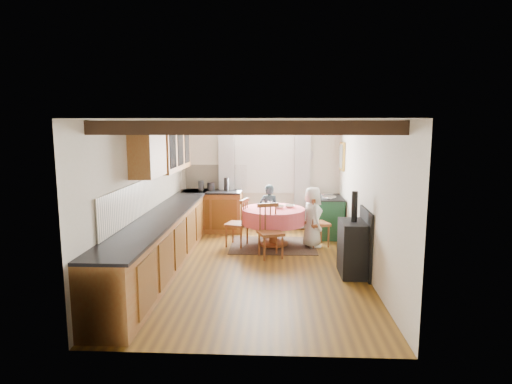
{
  "coord_description": "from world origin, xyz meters",
  "views": [
    {
      "loc": [
        0.35,
        -6.77,
        2.32
      ],
      "look_at": [
        0.0,
        0.8,
        1.15
      ],
      "focal_mm": 29.59,
      "sensor_mm": 36.0,
      "label": 1
    }
  ],
  "objects_px": {
    "chair_near": "(271,231)",
    "chair_left": "(237,222)",
    "dining_table": "(273,227)",
    "cast_iron_stove": "(353,233)",
    "child_far": "(269,211)",
    "child_right": "(312,217)",
    "cup": "(270,203)",
    "chair_right": "(318,222)",
    "aga_range": "(327,216)"
  },
  "relations": [
    {
      "from": "dining_table",
      "to": "cup",
      "type": "relative_size",
      "value": 12.98
    },
    {
      "from": "dining_table",
      "to": "cup",
      "type": "height_order",
      "value": "cup"
    },
    {
      "from": "dining_table",
      "to": "cast_iron_stove",
      "type": "relative_size",
      "value": 0.92
    },
    {
      "from": "chair_left",
      "to": "chair_near",
      "type": "bearing_deg",
      "value": 60.96
    },
    {
      "from": "child_right",
      "to": "child_far",
      "type": "bearing_deg",
      "value": 36.69
    },
    {
      "from": "chair_near",
      "to": "chair_left",
      "type": "xyz_separation_m",
      "value": [
        -0.67,
        0.71,
        -0.01
      ]
    },
    {
      "from": "aga_range",
      "to": "child_far",
      "type": "relative_size",
      "value": 0.83
    },
    {
      "from": "chair_left",
      "to": "child_far",
      "type": "distance_m",
      "value": 0.94
    },
    {
      "from": "chair_near",
      "to": "chair_left",
      "type": "distance_m",
      "value": 0.98
    },
    {
      "from": "dining_table",
      "to": "child_right",
      "type": "height_order",
      "value": "child_right"
    },
    {
      "from": "chair_near",
      "to": "child_far",
      "type": "bearing_deg",
      "value": 72.9
    },
    {
      "from": "chair_left",
      "to": "child_right",
      "type": "relative_size",
      "value": 0.81
    },
    {
      "from": "cast_iron_stove",
      "to": "child_right",
      "type": "distance_m",
      "value": 1.63
    },
    {
      "from": "dining_table",
      "to": "chair_near",
      "type": "height_order",
      "value": "chair_near"
    },
    {
      "from": "child_far",
      "to": "cup",
      "type": "xyz_separation_m",
      "value": [
        0.02,
        -0.33,
        0.22
      ]
    },
    {
      "from": "chair_left",
      "to": "child_far",
      "type": "xyz_separation_m",
      "value": [
        0.62,
        0.7,
        0.09
      ]
    },
    {
      "from": "chair_left",
      "to": "cup",
      "type": "relative_size",
      "value": 10.0
    },
    {
      "from": "aga_range",
      "to": "chair_near",
      "type": "bearing_deg",
      "value": -127.17
    },
    {
      "from": "child_right",
      "to": "cup",
      "type": "xyz_separation_m",
      "value": [
        -0.83,
        0.36,
        0.2
      ]
    },
    {
      "from": "chair_near",
      "to": "child_right",
      "type": "xyz_separation_m",
      "value": [
        0.8,
        0.72,
        0.11
      ]
    },
    {
      "from": "aga_range",
      "to": "child_far",
      "type": "bearing_deg",
      "value": -172.37
    },
    {
      "from": "cast_iron_stove",
      "to": "chair_left",
      "type": "bearing_deg",
      "value": 142.08
    },
    {
      "from": "chair_right",
      "to": "child_right",
      "type": "bearing_deg",
      "value": 104.93
    },
    {
      "from": "chair_left",
      "to": "cast_iron_stove",
      "type": "height_order",
      "value": "cast_iron_stove"
    },
    {
      "from": "chair_near",
      "to": "chair_right",
      "type": "height_order",
      "value": "chair_right"
    },
    {
      "from": "child_far",
      "to": "cup",
      "type": "height_order",
      "value": "child_far"
    },
    {
      "from": "dining_table",
      "to": "cast_iron_stove",
      "type": "distance_m",
      "value": 2.06
    },
    {
      "from": "dining_table",
      "to": "chair_left",
      "type": "relative_size",
      "value": 1.3
    },
    {
      "from": "cast_iron_stove",
      "to": "child_right",
      "type": "relative_size",
      "value": 1.13
    },
    {
      "from": "child_far",
      "to": "chair_left",
      "type": "bearing_deg",
      "value": 58.65
    },
    {
      "from": "child_right",
      "to": "chair_left",
      "type": "bearing_deg",
      "value": 76.31
    },
    {
      "from": "chair_right",
      "to": "child_right",
      "type": "distance_m",
      "value": 0.17
    },
    {
      "from": "child_far",
      "to": "child_right",
      "type": "height_order",
      "value": "child_right"
    },
    {
      "from": "cast_iron_stove",
      "to": "child_far",
      "type": "relative_size",
      "value": 1.18
    },
    {
      "from": "child_far",
      "to": "dining_table",
      "type": "bearing_deg",
      "value": 108.17
    },
    {
      "from": "chair_right",
      "to": "cast_iron_stove",
      "type": "relative_size",
      "value": 0.73
    },
    {
      "from": "child_right",
      "to": "chair_right",
      "type": "bearing_deg",
      "value": -69.78
    },
    {
      "from": "chair_right",
      "to": "cast_iron_stove",
      "type": "bearing_deg",
      "value": 174.42
    },
    {
      "from": "chair_left",
      "to": "child_far",
      "type": "bearing_deg",
      "value": 155.79
    },
    {
      "from": "child_far",
      "to": "chair_right",
      "type": "bearing_deg",
      "value": 157.43
    },
    {
      "from": "chair_left",
      "to": "child_far",
      "type": "relative_size",
      "value": 0.84
    },
    {
      "from": "chair_near",
      "to": "child_right",
      "type": "bearing_deg",
      "value": 22.74
    },
    {
      "from": "chair_right",
      "to": "cup",
      "type": "bearing_deg",
      "value": 53.87
    },
    {
      "from": "cast_iron_stove",
      "to": "child_far",
      "type": "height_order",
      "value": "cast_iron_stove"
    },
    {
      "from": "chair_left",
      "to": "cast_iron_stove",
      "type": "xyz_separation_m",
      "value": [
        1.98,
        -1.54,
        0.19
      ]
    },
    {
      "from": "dining_table",
      "to": "chair_near",
      "type": "relative_size",
      "value": 1.28
    },
    {
      "from": "chair_left",
      "to": "child_right",
      "type": "bearing_deg",
      "value": 107.68
    },
    {
      "from": "child_far",
      "to": "child_right",
      "type": "relative_size",
      "value": 0.96
    },
    {
      "from": "dining_table",
      "to": "chair_right",
      "type": "distance_m",
      "value": 0.88
    },
    {
      "from": "chair_right",
      "to": "cast_iron_stove",
      "type": "distance_m",
      "value": 1.68
    }
  ]
}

